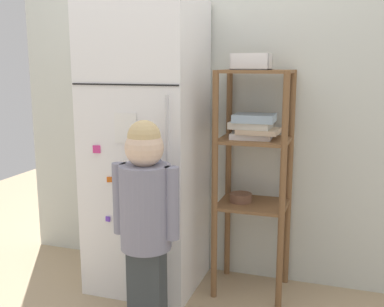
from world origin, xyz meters
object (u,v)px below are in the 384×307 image
Objects in this scene: refrigerator at (147,148)px; child_standing at (146,206)px; fruit_bin at (250,63)px; pantry_shelf_unit at (253,153)px.

child_standing is at bearing -67.09° from refrigerator.
refrigerator is at bearing -171.79° from fruit_bin.
fruit_bin is at bearing -155.35° from pantry_shelf_unit.
pantry_shelf_unit is at bearing 54.30° from child_standing.
child_standing is at bearing -125.70° from pantry_shelf_unit.
pantry_shelf_unit is at bearing 8.96° from refrigerator.
fruit_bin is (0.61, 0.09, 0.51)m from refrigerator.
fruit_bin is (-0.03, -0.01, 0.51)m from pantry_shelf_unit.
refrigerator reaches higher than fruit_bin.
refrigerator reaches higher than child_standing.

